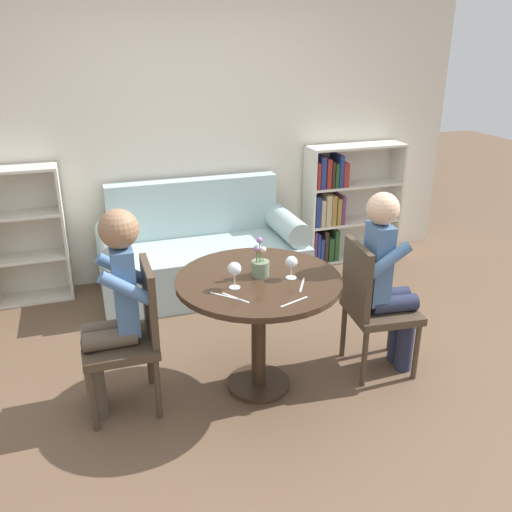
{
  "coord_description": "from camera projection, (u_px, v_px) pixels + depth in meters",
  "views": [
    {
      "loc": [
        -0.93,
        -2.75,
        2.08
      ],
      "look_at": [
        0.0,
        0.05,
        0.88
      ],
      "focal_mm": 38.0,
      "sensor_mm": 36.0,
      "label": 1
    }
  ],
  "objects": [
    {
      "name": "knife_right_setting",
      "position": [
        236.0,
        298.0,
        2.94
      ],
      "size": [
        0.11,
        0.16,
        0.0
      ],
      "color": "silver",
      "rests_on": "round_table"
    },
    {
      "name": "round_table",
      "position": [
        259.0,
        299.0,
        3.24
      ],
      "size": [
        0.99,
        0.99,
        0.76
      ],
      "color": "#382619",
      "rests_on": "ground_plane"
    },
    {
      "name": "ground_plane",
      "position": [
        258.0,
        385.0,
        3.48
      ],
      "size": [
        16.0,
        16.0,
        0.0
      ],
      "primitive_type": "plane",
      "color": "brown"
    },
    {
      "name": "fork_right_setting",
      "position": [
        302.0,
        285.0,
        3.1
      ],
      "size": [
        0.1,
        0.17,
        0.0
      ],
      "color": "silver",
      "rests_on": "round_table"
    },
    {
      "name": "fork_left_setting",
      "position": [
        225.0,
        296.0,
        2.96
      ],
      "size": [
        0.14,
        0.15,
        0.0
      ],
      "color": "silver",
      "rests_on": "round_table"
    },
    {
      "name": "back_wall",
      "position": [
        186.0,
        127.0,
        4.69
      ],
      "size": [
        5.2,
        0.05,
        2.7
      ],
      "color": "silver",
      "rests_on": "ground_plane"
    },
    {
      "name": "flower_vase",
      "position": [
        260.0,
        265.0,
        3.2
      ],
      "size": [
        0.11,
        0.11,
        0.25
      ],
      "color": "gray",
      "rests_on": "round_table"
    },
    {
      "name": "person_left",
      "position": [
        113.0,
        306.0,
        3.03
      ],
      "size": [
        0.42,
        0.34,
        1.23
      ],
      "rotation": [
        0.0,
        0.0,
        -1.58
      ],
      "color": "brown",
      "rests_on": "ground_plane"
    },
    {
      "name": "wine_glass_left",
      "position": [
        234.0,
        270.0,
        3.02
      ],
      "size": [
        0.08,
        0.08,
        0.16
      ],
      "color": "white",
      "rests_on": "round_table"
    },
    {
      "name": "couch",
      "position": [
        202.0,
        255.0,
        4.71
      ],
      "size": [
        1.73,
        0.8,
        0.92
      ],
      "color": "#A8C1C1",
      "rests_on": "ground_plane"
    },
    {
      "name": "chair_left",
      "position": [
        131.0,
        332.0,
        3.13
      ],
      "size": [
        0.42,
        0.42,
        0.9
      ],
      "rotation": [
        0.0,
        0.0,
        -1.58
      ],
      "color": "#473828",
      "rests_on": "ground_plane"
    },
    {
      "name": "knife_left_setting",
      "position": [
        294.0,
        302.0,
        2.9
      ],
      "size": [
        0.18,
        0.08,
        0.0
      ],
      "color": "silver",
      "rests_on": "round_table"
    },
    {
      "name": "chair_right",
      "position": [
        372.0,
        302.0,
        3.47
      ],
      "size": [
        0.46,
        0.46,
        0.9
      ],
      "rotation": [
        0.0,
        0.0,
        1.47
      ],
      "color": "#473828",
      "rests_on": "ground_plane"
    },
    {
      "name": "wine_glass_right",
      "position": [
        291.0,
        263.0,
        3.15
      ],
      "size": [
        0.07,
        0.07,
        0.14
      ],
      "color": "white",
      "rests_on": "round_table"
    },
    {
      "name": "bookshelf_right",
      "position": [
        339.0,
        204.0,
        5.28
      ],
      "size": [
        0.96,
        0.28,
        1.13
      ],
      "color": "silver",
      "rests_on": "ground_plane"
    },
    {
      "name": "person_right",
      "position": [
        388.0,
        279.0,
        3.43
      ],
      "size": [
        0.44,
        0.37,
        1.22
      ],
      "rotation": [
        0.0,
        0.0,
        1.47
      ],
      "color": "#282D47",
      "rests_on": "ground_plane"
    }
  ]
}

